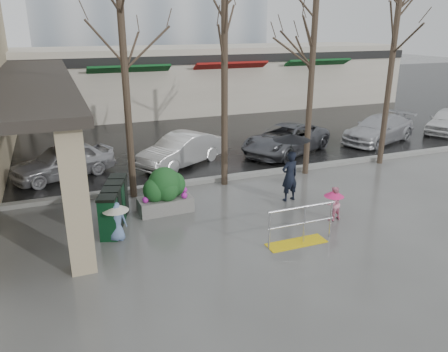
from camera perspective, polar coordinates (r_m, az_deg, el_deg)
ground at (r=11.95m, az=1.06°, el=-7.34°), size 120.00×120.00×0.00m
street_asphalt at (r=32.57m, az=-14.11°, el=9.19°), size 120.00×36.00×0.01m
curb at (r=15.39m, az=-4.65°, el=-0.87°), size 120.00×0.30×0.15m
canopy_slab at (r=17.96m, az=-24.13°, el=12.10°), size 2.80×18.00×0.25m
pillar_front at (r=10.03m, az=-18.79°, el=-2.84°), size 0.55×0.55×3.50m
pillar_back at (r=16.27m, az=-20.25°, el=5.26°), size 0.55×0.55×3.50m
storefront_row at (r=28.69m, az=-9.23°, el=12.29°), size 34.00×6.74×4.00m
handrail at (r=11.39m, az=9.80°, el=-6.94°), size 1.90×0.50×1.03m
tree_west at (r=13.63m, az=-13.17°, el=17.65°), size 3.20×3.20×6.80m
tree_midwest at (r=14.48m, az=0.07°, el=18.78°), size 3.20×3.20×7.00m
tree_mideast at (r=16.00m, az=11.65°, el=17.11°), size 3.20×3.20×6.50m
tree_east at (r=18.12m, az=21.61°, el=18.07°), size 3.20×3.20×7.20m
woman at (r=13.75m, az=8.67°, el=1.95°), size 1.17×1.17×2.22m
child_pink at (r=12.83m, az=14.13°, el=-3.20°), size 0.57×0.57×1.01m
child_blue at (r=11.59m, az=-13.91°, el=-5.24°), size 0.68×0.68×1.06m
planter at (r=13.10m, az=-7.75°, el=-1.89°), size 1.61×0.94×1.39m
news_boxes at (r=12.50m, az=-14.15°, el=-3.74°), size 1.11×2.16×1.18m
car_a at (r=16.98m, az=-20.28°, el=1.87°), size 3.99×2.74×1.26m
car_b at (r=17.40m, az=-5.63°, el=3.40°), size 3.97×3.10×1.26m
car_c at (r=19.20m, az=8.08°, el=4.80°), size 4.99×3.93×1.26m
car_d at (r=22.16m, az=19.59°, el=5.81°), size 4.68×3.11×1.26m
car_e at (r=25.49m, az=27.16°, el=6.44°), size 3.95×3.12×1.26m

